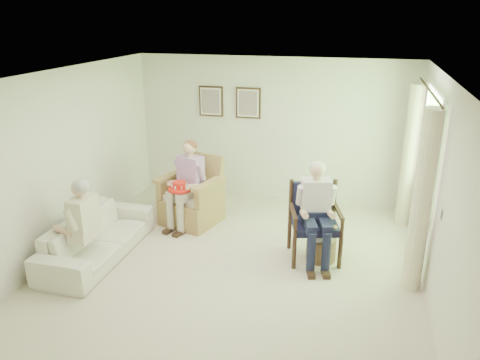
{
  "coord_description": "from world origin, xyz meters",
  "views": [
    {
      "loc": [
        1.54,
        -5.38,
        3.32
      ],
      "look_at": [
        -0.07,
        0.7,
        1.05
      ],
      "focal_mm": 35.0,
      "sensor_mm": 36.0,
      "label": 1
    }
  ],
  "objects_px": {
    "wicker_armchair": "(192,202)",
    "sofa": "(97,237)",
    "wood_armchair": "(316,218)",
    "hatbox": "(321,244)",
    "person_wicker": "(188,178)",
    "person_sofa": "(80,221)",
    "person_dark": "(315,206)",
    "red_hat": "(180,187)"
  },
  "relations": [
    {
      "from": "wicker_armchair",
      "to": "sofa",
      "type": "xyz_separation_m",
      "value": [
        -0.89,
        -1.48,
        -0.05
      ]
    },
    {
      "from": "wood_armchair",
      "to": "sofa",
      "type": "relative_size",
      "value": 0.51
    },
    {
      "from": "wicker_armchair",
      "to": "hatbox",
      "type": "distance_m",
      "value": 2.33
    },
    {
      "from": "person_wicker",
      "to": "person_sofa",
      "type": "height_order",
      "value": "person_wicker"
    },
    {
      "from": "wicker_armchair",
      "to": "wood_armchair",
      "type": "relative_size",
      "value": 1.05
    },
    {
      "from": "wicker_armchair",
      "to": "sofa",
      "type": "bearing_deg",
      "value": -104.93
    },
    {
      "from": "person_dark",
      "to": "hatbox",
      "type": "xyz_separation_m",
      "value": [
        0.11,
        0.07,
        -0.6
      ]
    },
    {
      "from": "wood_armchair",
      "to": "red_hat",
      "type": "xyz_separation_m",
      "value": [
        -2.17,
        0.3,
        0.15
      ]
    },
    {
      "from": "person_sofa",
      "to": "hatbox",
      "type": "xyz_separation_m",
      "value": [
        3.1,
        1.08,
        -0.48
      ]
    },
    {
      "from": "person_sofa",
      "to": "red_hat",
      "type": "relative_size",
      "value": 3.41
    },
    {
      "from": "wood_armchair",
      "to": "red_hat",
      "type": "height_order",
      "value": "wood_armchair"
    },
    {
      "from": "wood_armchair",
      "to": "person_wicker",
      "type": "height_order",
      "value": "person_wicker"
    },
    {
      "from": "sofa",
      "to": "person_dark",
      "type": "relative_size",
      "value": 1.45
    },
    {
      "from": "person_wicker",
      "to": "sofa",
      "type": "bearing_deg",
      "value": -107.62
    },
    {
      "from": "person_wicker",
      "to": "person_sofa",
      "type": "distance_m",
      "value": 1.91
    },
    {
      "from": "wood_armchair",
      "to": "person_dark",
      "type": "relative_size",
      "value": 0.75
    },
    {
      "from": "sofa",
      "to": "wicker_armchair",
      "type": "bearing_deg",
      "value": -31.09
    },
    {
      "from": "person_wicker",
      "to": "wood_armchair",
      "type": "bearing_deg",
      "value": 2.85
    },
    {
      "from": "wicker_armchair",
      "to": "red_hat",
      "type": "bearing_deg",
      "value": -85.91
    },
    {
      "from": "person_sofa",
      "to": "hatbox",
      "type": "bearing_deg",
      "value": 111.53
    },
    {
      "from": "person_wicker",
      "to": "person_dark",
      "type": "xyz_separation_m",
      "value": [
        2.1,
        -0.67,
        0.02
      ]
    },
    {
      "from": "wood_armchair",
      "to": "red_hat",
      "type": "bearing_deg",
      "value": 156.63
    },
    {
      "from": "wicker_armchair",
      "to": "person_sofa",
      "type": "xyz_separation_m",
      "value": [
        -0.89,
        -1.83,
        0.36
      ]
    },
    {
      "from": "person_sofa",
      "to": "red_hat",
      "type": "distance_m",
      "value": 1.7
    },
    {
      "from": "wicker_armchair",
      "to": "person_sofa",
      "type": "bearing_deg",
      "value": -99.74
    },
    {
      "from": "wicker_armchair",
      "to": "wood_armchair",
      "type": "distance_m",
      "value": 2.2
    },
    {
      "from": "person_wicker",
      "to": "person_sofa",
      "type": "xyz_separation_m",
      "value": [
        -0.89,
        -1.69,
        -0.1
      ]
    },
    {
      "from": "sofa",
      "to": "red_hat",
      "type": "xyz_separation_m",
      "value": [
        0.82,
        1.14,
        0.43
      ]
    },
    {
      "from": "wood_armchair",
      "to": "person_sofa",
      "type": "bearing_deg",
      "value": -173.66
    },
    {
      "from": "person_sofa",
      "to": "wicker_armchair",
      "type": "bearing_deg",
      "value": 156.35
    },
    {
      "from": "red_hat",
      "to": "hatbox",
      "type": "relative_size",
      "value": 0.6
    },
    {
      "from": "wood_armchair",
      "to": "red_hat",
      "type": "distance_m",
      "value": 2.19
    },
    {
      "from": "person_dark",
      "to": "person_sofa",
      "type": "relative_size",
      "value": 1.12
    },
    {
      "from": "sofa",
      "to": "red_hat",
      "type": "height_order",
      "value": "red_hat"
    },
    {
      "from": "wood_armchair",
      "to": "person_dark",
      "type": "height_order",
      "value": "person_dark"
    },
    {
      "from": "person_sofa",
      "to": "red_hat",
      "type": "xyz_separation_m",
      "value": [
        0.82,
        1.49,
        0.01
      ]
    },
    {
      "from": "wicker_armchair",
      "to": "hatbox",
      "type": "bearing_deg",
      "value": -2.61
    },
    {
      "from": "wood_armchair",
      "to": "person_wicker",
      "type": "bearing_deg",
      "value": 151.27
    },
    {
      "from": "red_hat",
      "to": "hatbox",
      "type": "bearing_deg",
      "value": -10.24
    },
    {
      "from": "sofa",
      "to": "red_hat",
      "type": "bearing_deg",
      "value": -35.7
    },
    {
      "from": "wicker_armchair",
      "to": "person_sofa",
      "type": "distance_m",
      "value": 2.07
    },
    {
      "from": "person_dark",
      "to": "red_hat",
      "type": "bearing_deg",
      "value": 152.18
    }
  ]
}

